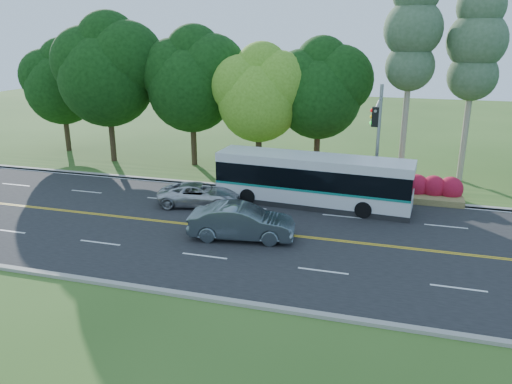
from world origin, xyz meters
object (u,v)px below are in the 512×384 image
(transit_bus, at_px, (312,181))
(sedan, at_px, (242,222))
(suv, at_px, (199,194))
(traffic_signal, at_px, (377,130))

(transit_bus, distance_m, sedan, 6.51)
(suv, bearing_deg, traffic_signal, -87.81)
(suv, bearing_deg, sedan, -146.96)
(transit_bus, distance_m, suv, 6.76)
(transit_bus, bearing_deg, sedan, -108.25)
(sedan, bearing_deg, suv, 35.87)
(sedan, relative_size, suv, 1.09)
(traffic_signal, bearing_deg, transit_bus, -172.90)
(transit_bus, height_order, suv, transit_bus)
(sedan, distance_m, suv, 5.70)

